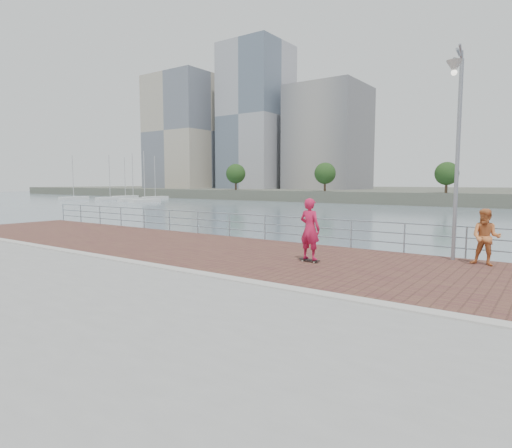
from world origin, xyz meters
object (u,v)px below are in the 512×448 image
Objects in this scene: bystander at (486,237)px; skateboarder at (310,229)px; guardrail at (328,229)px; street_lamp at (456,116)px.

skateboarder is at bearing -146.89° from bystander.
skateboarder is 5.39m from bystander.
skateboarder is 1.12× the size of bystander.
guardrail is 3.81m from skateboarder.
street_lamp reaches higher than guardrail.
guardrail is at bearing 174.30° from bystander.
street_lamp is 5.76m from skateboarder.
skateboarder is (-3.70, -2.63, -3.55)m from street_lamp.
bystander is (1.00, 0.02, -3.75)m from street_lamp.
street_lamp is at bearing -11.45° from guardrail.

